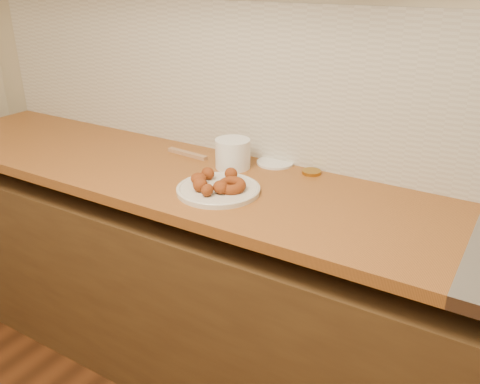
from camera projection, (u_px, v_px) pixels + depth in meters
name	position (u px, v px, depth m)	size (l,w,h in m)	color
wall_back	(353.00, 51.00, 1.74)	(4.00, 0.02, 2.70)	beige
base_cabinet	(301.00, 327.00, 1.89)	(3.60, 0.60, 0.77)	#51371B
butcher_block	(157.00, 170.00, 2.00)	(2.30, 0.62, 0.04)	#995522
backsplash	(348.00, 95.00, 1.79)	(3.60, 0.02, 0.60)	beige
donut_plate	(218.00, 190.00, 1.76)	(0.29, 0.29, 0.02)	beige
ring_donut	(231.00, 185.00, 1.73)	(0.10, 0.10, 0.03)	brown
fried_dough_chunks	(211.00, 181.00, 1.75)	(0.19, 0.22, 0.05)	brown
plastic_tub	(233.00, 154.00, 1.95)	(0.14, 0.14, 0.11)	white
tub_lid	(275.00, 163.00, 2.01)	(0.15, 0.15, 0.01)	white
brass_jar_lid	(312.00, 172.00, 1.91)	(0.07, 0.07, 0.01)	#AD7E27
wooden_utensil	(187.00, 154.00, 2.10)	(0.20, 0.02, 0.02)	#A47953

